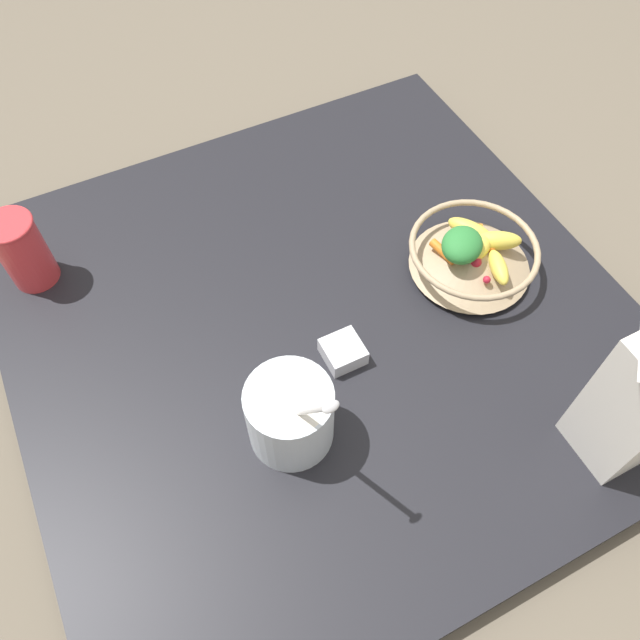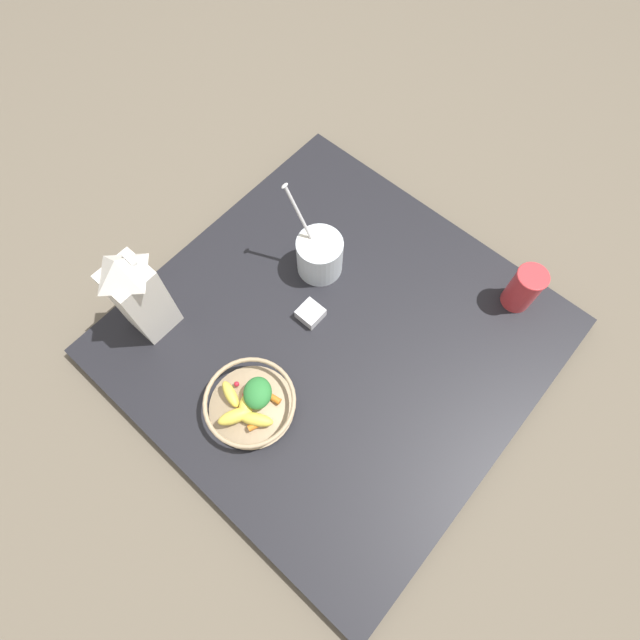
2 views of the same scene
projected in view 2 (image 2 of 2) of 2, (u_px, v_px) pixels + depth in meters
ground_plane at (334, 341)px, 1.24m from camera, size 6.00×6.00×0.00m
countertop at (334, 338)px, 1.22m from camera, size 0.92×0.92×0.04m
fruit_bowl at (250, 404)px, 1.10m from camera, size 0.20×0.20×0.09m
milk_carton at (138, 294)px, 1.10m from camera, size 0.10×0.10×0.28m
yogurt_tub at (320, 254)px, 1.23m from camera, size 0.16×0.12×0.26m
drinking_cup at (524, 288)px, 1.19m from camera, size 0.08×0.08×0.13m
spice_jar at (310, 314)px, 1.22m from camera, size 0.06×0.06×0.03m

